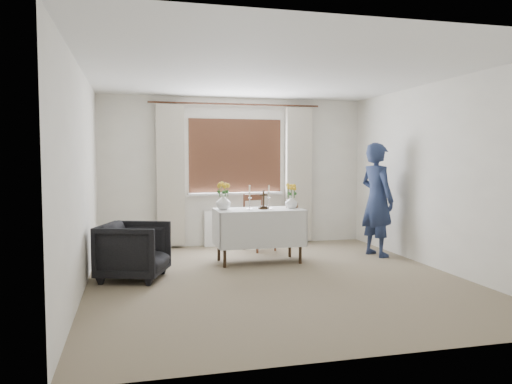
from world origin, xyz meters
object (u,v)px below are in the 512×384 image
wooden_chair (260,222)px  person (377,200)px  flower_vase_right (291,202)px  altar_table (259,236)px  armchair (134,251)px  flower_vase_left (223,202)px  wooden_cross (263,200)px

wooden_chair → person: (1.62, -0.84, 0.40)m
person → flower_vase_right: person is taller
altar_table → wooden_chair: wooden_chair is taller
armchair → person: person is taller
person → armchair: bearing=85.3°
flower_vase_left → flower_vase_right: flower_vase_left is taller
person → wooden_cross: size_ratio=6.33×
person → wooden_cross: bearing=77.0°
wooden_chair → person: size_ratio=0.53×
armchair → person: bearing=-60.9°
altar_table → armchair: size_ratio=1.61×
wooden_cross → flower_vase_right: 0.42m
altar_table → flower_vase_left: size_ratio=5.71×
altar_table → wooden_chair: bearing=75.0°
armchair → wooden_cross: size_ratio=2.85×
wooden_cross → flower_vase_right: size_ratio=1.47×
wooden_chair → armchair: (-1.97, -1.47, -0.10)m
armchair → flower_vase_right: size_ratio=4.18×
wooden_cross → flower_vase_right: wooden_cross is taller
altar_table → flower_vase_left: 0.71m
armchair → flower_vase_left: size_ratio=3.55×
armchair → person: size_ratio=0.45×
armchair → flower_vase_right: flower_vase_right is taller
armchair → flower_vase_right: bearing=-56.3°
wooden_chair → wooden_cross: wooden_cross is taller
altar_table → flower_vase_right: 0.67m
wooden_cross → altar_table: bearing=152.3°
flower_vase_left → altar_table: bearing=-4.8°
armchair → wooden_cross: bearing=-53.1°
wooden_cross → flower_vase_right: bearing=-3.7°
flower_vase_right → altar_table: bearing=176.2°
wooden_chair → wooden_cross: (-0.17, -0.90, 0.45)m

